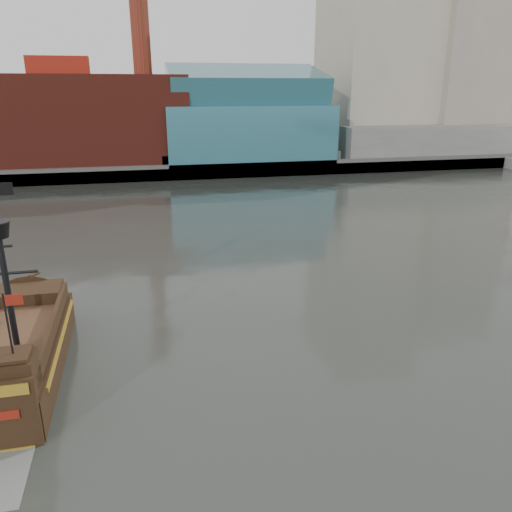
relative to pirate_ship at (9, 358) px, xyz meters
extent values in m
plane|color=#262924|center=(17.17, -2.81, -1.11)|extent=(400.00, 400.00, 0.00)
cube|color=slate|center=(17.17, 89.19, -0.11)|extent=(220.00, 60.00, 2.00)
cube|color=#4C4C49|center=(17.17, 59.69, 0.19)|extent=(220.00, 1.00, 2.60)
cube|color=maroon|center=(-4.83, 69.19, 8.39)|extent=(42.00, 18.00, 15.00)
cube|color=#306F80|center=(27.17, 67.19, 5.89)|extent=(30.00, 16.00, 10.00)
cube|color=#B5AB96|center=(57.17, 77.19, 23.89)|extent=(20.00, 22.00, 46.00)
cube|color=#A09686|center=(75.17, 73.19, 19.89)|extent=(18.00, 18.00, 38.00)
cube|color=#B5AB96|center=(67.17, 94.19, 26.89)|extent=(24.00, 20.00, 52.00)
cube|color=slate|center=(65.17, 63.19, 3.89)|extent=(40.00, 6.00, 6.00)
cylinder|color=maroon|center=(9.17, 71.19, 26.89)|extent=(3.20, 3.20, 22.00)
cube|color=#306F80|center=(27.17, 67.19, 13.89)|extent=(28.00, 14.94, 8.78)
cube|color=black|center=(0.00, 0.29, -0.48)|extent=(5.38, 12.67, 2.73)
cube|color=#4B2D1B|center=(0.00, 0.29, 1.04)|extent=(4.84, 11.40, 0.32)
cube|color=black|center=(-0.05, 5.34, 1.41)|extent=(4.49, 2.57, 1.05)
cylinder|color=black|center=(0.96, -1.59, 4.99)|extent=(0.30, 0.30, 7.57)
cube|color=black|center=(1.43, -1.59, 9.40)|extent=(0.95, 0.04, 0.58)
camera|label=1|loc=(7.66, -25.90, 13.71)|focal=35.00mm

